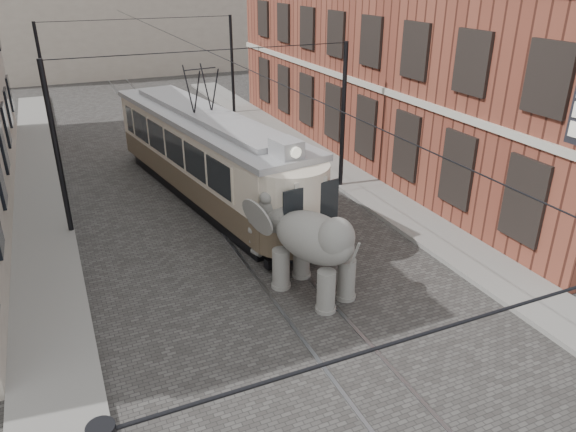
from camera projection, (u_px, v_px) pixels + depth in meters
ground at (285, 281)px, 16.13m from camera, size 120.00×120.00×0.00m
tram_rails at (285, 281)px, 16.13m from camera, size 1.54×80.00×0.02m
sidewalk_right at (447, 241)px, 18.32m from camera, size 2.00×60.00×0.15m
sidewalk_left at (51, 333)px, 13.70m from camera, size 2.00×60.00×0.15m
brick_building at (423, 28)px, 25.16m from camera, size 8.00×26.00×12.00m
catenary at (223, 141)px, 18.96m from camera, size 11.00×30.20×6.00m
tram at (205, 136)px, 20.95m from camera, size 4.79×13.35×5.19m
elephant at (314, 251)px, 15.03m from camera, size 3.91×5.03×2.72m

